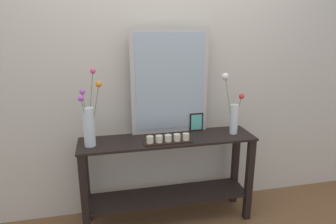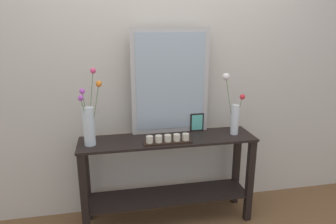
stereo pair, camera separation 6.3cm
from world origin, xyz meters
TOP-DOWN VIEW (x-y plane):
  - ground_plane at (0.00, 0.00)m, footprint 7.00×6.00m
  - wall_back at (0.00, 0.30)m, footprint 6.40×0.08m
  - console_table at (0.00, 0.00)m, footprint 1.48×0.36m
  - mirror_leaning at (0.05, 0.15)m, footprint 0.67×0.03m
  - tall_vase_left at (-0.63, -0.02)m, footprint 0.18×0.17m
  - vase_right at (0.58, -0.00)m, footprint 0.19×0.11m
  - candle_tray at (-0.02, -0.10)m, footprint 0.39×0.09m
  - picture_frame_small at (0.29, 0.13)m, footprint 0.12×0.01m

SIDE VIEW (x-z plane):
  - ground_plane at x=0.00m, z-range -0.02..0.00m
  - console_table at x=0.00m, z-range 0.10..0.88m
  - candle_tray at x=-0.02m, z-range 0.78..0.84m
  - picture_frame_small at x=0.29m, z-range 0.78..0.94m
  - tall_vase_left at x=-0.63m, z-range 0.68..1.27m
  - vase_right at x=0.58m, z-range 0.72..1.25m
  - mirror_leaning at x=0.05m, z-range 0.78..1.68m
  - wall_back at x=0.00m, z-range 0.00..2.70m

